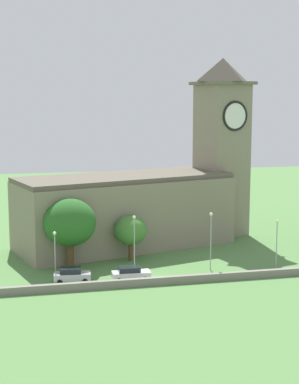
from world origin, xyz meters
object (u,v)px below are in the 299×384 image
at_px(streetlamp_central, 134,236).
at_px(church, 150,194).
at_px(tree_churchyard, 70,223).
at_px(car_silver, 72,275).
at_px(streetlamp_east_mid, 211,232).
at_px(streetlamp_west_mid, 55,247).
at_px(streetlamp_east_end, 277,235).
at_px(car_white, 131,273).
at_px(tree_by_tower, 130,230).

bearing_deg(streetlamp_central, church, 70.58).
height_order(church, tree_churchyard, church).
bearing_deg(car_silver, tree_churchyard, 86.10).
bearing_deg(car_silver, church, 52.28).
distance_m(car_silver, streetlamp_east_mid, 18.72).
relative_size(streetlamp_east_mid, tree_churchyard, 0.83).
distance_m(streetlamp_west_mid, streetlamp_east_end, 29.26).
distance_m(car_white, tree_churchyard, 11.32).
relative_size(streetlamp_east_end, tree_churchyard, 0.69).
xyz_separation_m(church, streetlamp_west_mid, (-15.70, -15.98, -3.59)).
bearing_deg(church, car_white, -109.68).
bearing_deg(tree_churchyard, tree_by_tower, 11.46).
distance_m(streetlamp_central, tree_by_tower, 6.76).
bearing_deg(streetlamp_east_end, tree_churchyard, 168.08).
xyz_separation_m(streetlamp_west_mid, tree_churchyard, (2.30, 4.77, 1.96)).
distance_m(car_silver, streetlamp_east_end, 27.63).
bearing_deg(car_white, car_silver, 173.75).
height_order(car_silver, streetlamp_central, streetlamp_central).
bearing_deg(streetlamp_east_mid, tree_by_tower, 142.16).
xyz_separation_m(car_white, streetlamp_east_end, (20.23, 1.81, 3.44)).
distance_m(church, streetlamp_east_mid, 17.44).
xyz_separation_m(car_silver, streetlamp_central, (8.17, 1.77, 4.10)).
bearing_deg(streetlamp_central, car_white, -111.29).
bearing_deg(streetlamp_west_mid, streetlamp_east_end, -1.80).
bearing_deg(streetlamp_central, tree_churchyard, 147.36).
xyz_separation_m(streetlamp_central, streetlamp_east_mid, (10.05, -0.53, 0.03)).
height_order(streetlamp_central, tree_by_tower, streetlamp_central).
bearing_deg(church, streetlamp_west_mid, -134.50).
bearing_deg(car_white, church, 70.32).
bearing_deg(tree_churchyard, streetlamp_east_mid, -17.10).
bearing_deg(church, tree_by_tower, -117.31).
height_order(church, car_silver, church).
relative_size(car_white, tree_by_tower, 0.76).
xyz_separation_m(streetlamp_east_end, tree_by_tower, (-18.44, 7.41, -0.09)).
bearing_deg(streetlamp_east_end, streetlamp_east_mid, 178.61).
bearing_deg(streetlamp_east_mid, tree_churchyard, 162.90).
distance_m(streetlamp_east_mid, tree_churchyard, 18.61).
bearing_deg(church, car_silver, -127.72).
xyz_separation_m(streetlamp_west_mid, streetlamp_central, (10.01, -0.17, 0.92)).
relative_size(car_silver, streetlamp_east_end, 0.72).
distance_m(church, streetlamp_west_mid, 22.69).
xyz_separation_m(streetlamp_east_mid, tree_churchyard, (-17.76, 5.46, 1.00)).
bearing_deg(tree_churchyard, streetlamp_east_end, -11.92).
height_order(car_white, streetlamp_east_end, streetlamp_east_end).
distance_m(streetlamp_central, streetlamp_east_mid, 10.07).
xyz_separation_m(car_white, streetlamp_east_mid, (11.05, 2.04, 4.19)).
bearing_deg(car_white, streetlamp_east_mid, 10.44).
xyz_separation_m(car_white, streetlamp_central, (1.00, 2.56, 4.16)).
bearing_deg(streetlamp_central, streetlamp_east_end, -2.23).
height_order(church, streetlamp_east_end, church).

